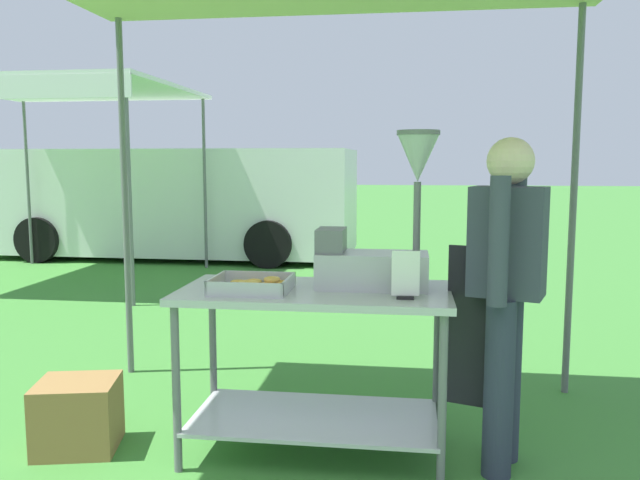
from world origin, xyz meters
name	(u,v)px	position (x,y,z in m)	size (l,w,h in m)	color
ground_plane	(372,279)	(0.00, 6.00, 0.00)	(70.00, 70.00, 0.00)	#3D7F33
donut_cart	(315,337)	(-0.01, 0.98, 0.61)	(1.36, 0.69, 0.86)	#B7B7BC
donut_tray	(253,286)	(-0.31, 0.89, 0.89)	(0.39, 0.33, 0.07)	#B7B7BC
donut_fryer	(380,240)	(0.31, 1.06, 1.10)	(0.61, 0.28, 0.79)	#B7B7BC
menu_sign	(406,279)	(0.44, 0.80, 0.96)	(0.13, 0.05, 0.23)	black
vendor	(505,287)	(0.91, 0.95, 0.90)	(0.46, 0.53, 1.61)	#2D3347
supply_crate	(78,415)	(-1.25, 0.85, 0.18)	(0.47, 0.44, 0.36)	olive
van_white	(172,201)	(-3.29, 7.68, 0.88)	(5.72, 2.14, 1.69)	white
neighbour_tent	(63,93)	(-3.74, 5.31, 2.33)	(2.88, 2.68, 2.42)	slate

